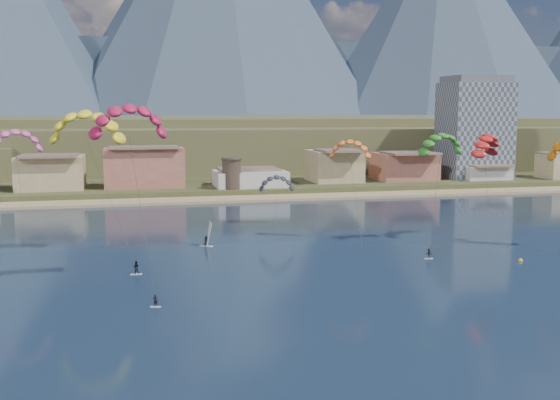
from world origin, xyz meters
The scene contains 17 objects.
ground centered at (0.00, 0.00, 0.00)m, with size 2400.00×2400.00×0.00m, color black.
beach centered at (0.00, 106.00, 0.25)m, with size 2200.00×12.00×0.90m.
land centered at (0.00, 560.00, 0.00)m, with size 2200.00×900.00×4.00m.
foothills centered at (22.39, 232.47, 9.08)m, with size 940.00×210.00×18.00m.
mountain_ridge centered at (-14.60, 823.65, 150.31)m, with size 2060.00×480.00×400.00m.
town centered at (-40.00, 122.00, 8.00)m, with size 400.00×24.00×12.00m.
apartment_tower centered at (85.00, 128.00, 17.82)m, with size 20.00×16.00×32.00m.
watchtower centered at (5.00, 114.00, 6.37)m, with size 5.82×5.82×8.60m.
kitesurfer_red centered at (-22.12, 24.63, 22.83)m, with size 11.24×14.68×26.16m.
kitesurfer_yellow centered at (-28.70, 46.29, 21.60)m, with size 14.56×20.05×27.22m.
kitesurfer_green centered at (30.99, 41.64, 18.07)m, with size 12.50×14.29×21.94m.
distant_kite_pink centered at (-40.82, 53.71, 19.04)m, with size 9.77×6.97×21.85m.
distant_kite_dark centered at (7.33, 67.62, 9.08)m, with size 7.97×5.98×12.47m.
distant_kite_orange centered at (16.60, 48.30, 17.16)m, with size 8.44×7.03×19.77m.
distant_kite_red centered at (40.26, 42.83, 17.91)m, with size 9.29×9.08×20.85m.
windsurfer centered at (-9.39, 48.11, 1.34)m, with size 2.67×2.66×4.23m.
buoy centered at (37.34, 25.66, 0.12)m, with size 0.69×0.69×0.69m.
Camera 1 is at (-22.24, -66.31, 23.76)m, focal length 42.96 mm.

